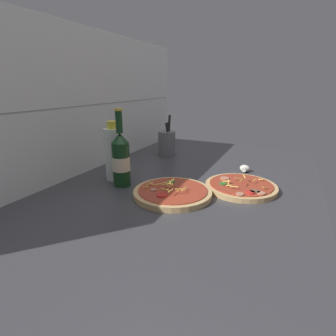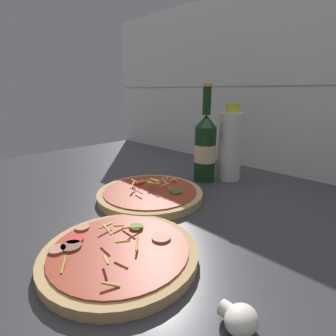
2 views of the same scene
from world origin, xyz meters
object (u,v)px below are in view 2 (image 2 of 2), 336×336
at_px(pizza_near, 120,253).
at_px(pizza_far, 150,194).
at_px(mushroom_left, 239,319).
at_px(beer_bottle, 205,147).
at_px(oil_bottle, 230,145).

bearing_deg(pizza_near, pizza_far, 128.02).
bearing_deg(mushroom_left, beer_bottle, 132.36).
height_order(pizza_far, beer_bottle, beer_bottle).
bearing_deg(pizza_far, pizza_near, -51.98).
xyz_separation_m(pizza_near, pizza_far, (-0.15, 0.20, 0.00)).
bearing_deg(beer_bottle, mushroom_left, -47.64).
xyz_separation_m(pizza_near, oil_bottle, (-0.10, 0.47, 0.09)).
distance_m(beer_bottle, oil_bottle, 0.08).
xyz_separation_m(pizza_far, mushroom_left, (0.36, -0.18, 0.00)).
xyz_separation_m(pizza_far, oil_bottle, (0.05, 0.27, 0.09)).
height_order(pizza_far, oil_bottle, oil_bottle).
relative_size(beer_bottle, mushroom_left, 6.29).
height_order(pizza_far, mushroom_left, pizza_far).
bearing_deg(beer_bottle, pizza_near, -70.15).
bearing_deg(mushroom_left, pizza_far, 153.74).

